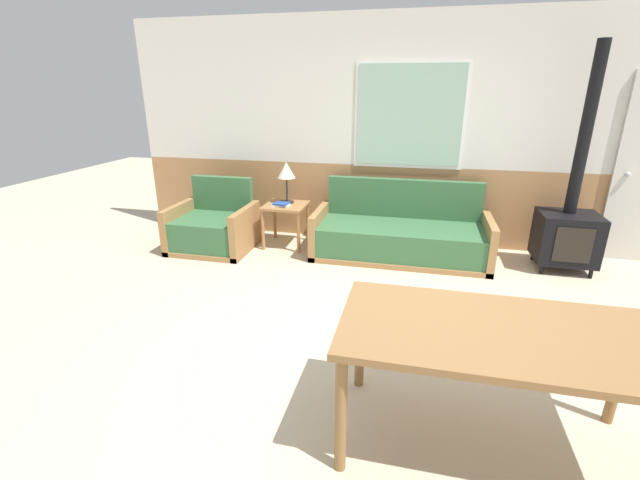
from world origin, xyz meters
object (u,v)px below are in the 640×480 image
armchair (214,229)px  dining_table (498,343)px  side_table (286,212)px  table_lamp (286,172)px  couch (400,236)px  wood_stove (568,224)px

armchair → dining_table: (2.86, -2.51, 0.40)m
side_table → table_lamp: bearing=94.0°
side_table → dining_table: 3.48m
couch → side_table: (-1.41, 0.06, 0.19)m
armchair → couch: bearing=-10.7°
side_table → wood_stove: wood_stove is taller
table_lamp → dining_table: size_ratio=0.31×
couch → dining_table: size_ratio=1.23×
armchair → table_lamp: size_ratio=1.87×
side_table → table_lamp: 0.48m
armchair → table_lamp: bearing=9.0°
side_table → table_lamp: (-0.01, 0.09, 0.47)m
armchair → table_lamp: 1.13m
side_table → couch: bearing=-2.4°
armchair → side_table: size_ratio=1.79×
side_table → table_lamp: table_lamp is taller
armchair → wood_stove: wood_stove is taller
table_lamp → dining_table: (2.04, -2.91, -0.26)m
couch → table_lamp: bearing=174.0°
side_table → wood_stove: (3.16, -0.03, 0.08)m
armchair → wood_stove: (3.99, 0.29, 0.26)m
wood_stove → side_table: bearing=179.5°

